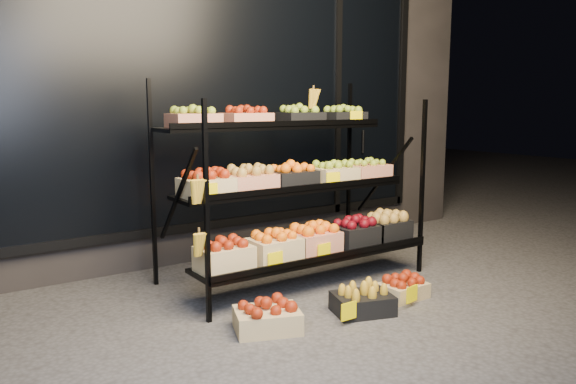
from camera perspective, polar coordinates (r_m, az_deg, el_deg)
ground at (r=4.33m, az=5.56°, el=-10.86°), size 24.00×24.00×0.00m
building at (r=6.29m, az=-9.79°, el=11.43°), size 6.00×2.08×3.50m
display_rack at (r=4.59m, az=0.83°, el=0.48°), size 2.18×1.02×1.71m
tag_floor_a at (r=3.85m, az=6.19°, el=-12.49°), size 0.13×0.01×0.12m
tag_floor_b at (r=4.25m, az=12.46°, el=-10.59°), size 0.13×0.01×0.12m
floor_crate_left at (r=3.74m, az=-2.13°, el=-12.51°), size 0.50×0.43×0.21m
floor_crate_midleft at (r=4.06m, az=7.58°, el=-10.83°), size 0.47×0.41×0.20m
floor_crate_midright at (r=4.42m, az=11.64°, el=-9.46°), size 0.34×0.25×0.18m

